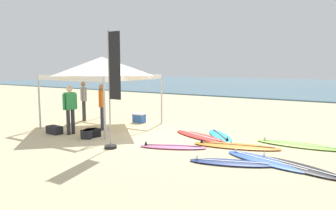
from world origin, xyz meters
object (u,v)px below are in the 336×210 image
object	(u,v)px
surfboard_cyan	(220,136)
gear_bag_by_pole	(91,133)
canopy_tent	(102,66)
surfboard_black	(297,167)
person_orange	(102,104)
person_grey	(84,98)
banner_flag	(112,95)
surfboard_pink	(173,147)
person_green	(70,106)
surfboard_navy	(231,162)
surfboard_orange	(236,146)
surfboard_lime	(299,145)
surfboard_red	(200,136)
gear_bag_near_tent	(89,133)
cooler_box	(139,118)
gear_bag_on_sand	(54,130)
surfboard_blue	(267,161)

from	to	relation	value
surfboard_cyan	gear_bag_by_pole	world-z (taller)	gear_bag_by_pole
canopy_tent	surfboard_black	xyz separation A→B (m)	(7.60, -1.48, -2.35)
canopy_tent	person_orange	distance (m)	1.61
person_grey	banner_flag	distance (m)	5.28
canopy_tent	surfboard_pink	xyz separation A→B (m)	(4.15, -1.45, -2.35)
person_green	banner_flag	world-z (taller)	banner_flag
surfboard_navy	gear_bag_by_pole	bearing A→B (deg)	177.18
surfboard_orange	person_grey	distance (m)	7.41
surfboard_navy	banner_flag	world-z (taller)	banner_flag
surfboard_pink	surfboard_lime	size ratio (longest dim) A/B	0.80
surfboard_red	person_orange	size ratio (longest dim) A/B	1.45
banner_flag	gear_bag_near_tent	distance (m)	2.30
surfboard_navy	person_grey	size ratio (longest dim) A/B	1.25
surfboard_cyan	cooler_box	size ratio (longest dim) A/B	3.84
surfboard_black	person_orange	bearing A→B (deg)	172.92
person_green	gear_bag_by_pole	distance (m)	1.28
surfboard_orange	gear_bag_by_pole	size ratio (longest dim) A/B	4.40
surfboard_cyan	surfboard_orange	bearing A→B (deg)	-47.62
surfboard_black	cooler_box	world-z (taller)	cooler_box
surfboard_cyan	cooler_box	bearing A→B (deg)	169.92
person_green	gear_bag_by_pole	bearing A→B (deg)	0.77
surfboard_lime	surfboard_red	distance (m)	3.09
person_orange	gear_bag_by_pole	xyz separation A→B (m)	(0.58, -1.16, -0.85)
surfboard_orange	gear_bag_by_pole	distance (m)	4.80
person_orange	surfboard_pink	bearing A→B (deg)	-13.23
surfboard_black	banner_flag	size ratio (longest dim) A/B	0.68
gear_bag_by_pole	gear_bag_on_sand	world-z (taller)	same
surfboard_cyan	gear_bag_near_tent	world-z (taller)	gear_bag_near_tent
surfboard_navy	surfboard_red	size ratio (longest dim) A/B	0.86
gear_bag_on_sand	cooler_box	bearing A→B (deg)	71.31
surfboard_blue	surfboard_red	world-z (taller)	same
surfboard_red	surfboard_cyan	bearing A→B (deg)	39.68
surfboard_black	surfboard_lime	world-z (taller)	same
surfboard_pink	surfboard_navy	world-z (taller)	same
surfboard_navy	person_grey	distance (m)	8.21
surfboard_red	gear_bag_on_sand	world-z (taller)	gear_bag_on_sand
surfboard_black	canopy_tent	bearing A→B (deg)	169.00
person_orange	banner_flag	distance (m)	2.96
surfboard_black	surfboard_orange	world-z (taller)	same
person_grey	person_green	world-z (taller)	same
surfboard_black	surfboard_red	xyz separation A→B (m)	(-3.39, 1.71, -0.00)
surfboard_lime	gear_bag_near_tent	distance (m)	6.70
surfboard_navy	surfboard_orange	size ratio (longest dim) A/B	0.81
surfboard_orange	gear_bag_near_tent	world-z (taller)	gear_bag_near_tent
canopy_tent	surfboard_red	distance (m)	4.83
surfboard_blue	gear_bag_on_sand	size ratio (longest dim) A/B	4.17
surfboard_cyan	cooler_box	world-z (taller)	cooler_box
surfboard_black	surfboard_blue	xyz separation A→B (m)	(-0.71, 0.08, -0.00)
surfboard_red	person_green	bearing A→B (deg)	-153.86
person_grey	surfboard_navy	bearing A→B (deg)	-17.69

